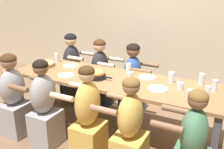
# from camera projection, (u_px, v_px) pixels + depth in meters

# --- Properties ---
(ground_plane) EXTENTS (18.00, 18.00, 0.00)m
(ground_plane) POSITION_uv_depth(u_px,v_px,m) (112.00, 131.00, 3.45)
(ground_plane) COLOR brown
(ground_plane) RESTS_ON ground
(restaurant_back_panel) EXTENTS (10.00, 0.06, 3.20)m
(restaurant_back_panel) POSITION_uv_depth(u_px,v_px,m) (159.00, 4.00, 4.45)
(restaurant_back_panel) COLOR beige
(restaurant_back_panel) RESTS_ON ground
(dining_table) EXTENTS (2.75, 0.82, 0.78)m
(dining_table) POSITION_uv_depth(u_px,v_px,m) (112.00, 84.00, 3.22)
(dining_table) COLOR #996B42
(dining_table) RESTS_ON ground
(pizza_board_main) EXTENTS (0.33, 0.33, 0.06)m
(pizza_board_main) POSITION_uv_depth(u_px,v_px,m) (44.00, 64.00, 3.68)
(pizza_board_main) COLOR brown
(pizza_board_main) RESTS_ON dining_table
(skillet_bowl) EXTENTS (0.32, 0.22, 0.13)m
(skillet_bowl) POSITION_uv_depth(u_px,v_px,m) (97.00, 74.00, 3.16)
(skillet_bowl) COLOR black
(skillet_bowl) RESTS_ON dining_table
(empty_plate_a) EXTENTS (0.23, 0.23, 0.02)m
(empty_plate_a) POSITION_uv_depth(u_px,v_px,m) (157.00, 89.00, 2.85)
(empty_plate_a) COLOR white
(empty_plate_a) RESTS_ON dining_table
(empty_plate_b) EXTENTS (0.23, 0.23, 0.02)m
(empty_plate_b) POSITION_uv_depth(u_px,v_px,m) (71.00, 66.00, 3.69)
(empty_plate_b) COLOR white
(empty_plate_b) RESTS_ON dining_table
(empty_plate_c) EXTENTS (0.22, 0.22, 0.02)m
(empty_plate_c) POSITION_uv_depth(u_px,v_px,m) (66.00, 75.00, 3.28)
(empty_plate_c) COLOR white
(empty_plate_c) RESTS_ON dining_table
(empty_plate_d) EXTENTS (0.22, 0.22, 0.02)m
(empty_plate_d) POSITION_uv_depth(u_px,v_px,m) (147.00, 77.00, 3.22)
(empty_plate_d) COLOR white
(empty_plate_d) RESTS_ON dining_table
(cocktail_glass_blue) EXTENTS (0.08, 0.08, 0.11)m
(cocktail_glass_blue) POSITION_uv_depth(u_px,v_px,m) (180.00, 86.00, 2.83)
(cocktail_glass_blue) COLOR silver
(cocktail_glass_blue) RESTS_ON dining_table
(drinking_glass_a) EXTENTS (0.06, 0.06, 0.10)m
(drinking_glass_a) POSITION_uv_depth(u_px,v_px,m) (190.00, 95.00, 2.59)
(drinking_glass_a) COLOR silver
(drinking_glass_a) RESTS_ON dining_table
(drinking_glass_b) EXTENTS (0.07, 0.07, 0.14)m
(drinking_glass_b) POSITION_uv_depth(u_px,v_px,m) (128.00, 68.00, 3.36)
(drinking_glass_b) COLOR silver
(drinking_glass_b) RESTS_ON dining_table
(drinking_glass_c) EXTENTS (0.07, 0.07, 0.14)m
(drinking_glass_c) POSITION_uv_depth(u_px,v_px,m) (57.00, 58.00, 3.87)
(drinking_glass_c) COLOR silver
(drinking_glass_c) RESTS_ON dining_table
(drinking_glass_d) EXTENTS (0.07, 0.07, 0.13)m
(drinking_glass_d) POSITION_uv_depth(u_px,v_px,m) (201.00, 79.00, 2.98)
(drinking_glass_d) COLOR silver
(drinking_glass_d) RESTS_ON dining_table
(drinking_glass_e) EXTENTS (0.06, 0.06, 0.10)m
(drinking_glass_e) POSITION_uv_depth(u_px,v_px,m) (207.00, 91.00, 2.68)
(drinking_glass_e) COLOR silver
(drinking_glass_e) RESTS_ON dining_table
(drinking_glass_f) EXTENTS (0.08, 0.08, 0.14)m
(drinking_glass_f) POSITION_uv_depth(u_px,v_px,m) (171.00, 78.00, 3.02)
(drinking_glass_f) COLOR silver
(drinking_glass_f) RESTS_ON dining_table
(drinking_glass_g) EXTENTS (0.06, 0.06, 0.14)m
(drinking_glass_g) POSITION_uv_depth(u_px,v_px,m) (130.00, 79.00, 3.00)
(drinking_glass_g) COLOR silver
(drinking_glass_g) RESTS_ON dining_table
(drinking_glass_h) EXTENTS (0.07, 0.07, 0.13)m
(drinking_glass_h) POSITION_uv_depth(u_px,v_px,m) (215.00, 86.00, 2.78)
(drinking_glass_h) COLOR silver
(drinking_glass_h) RESTS_ON dining_table
(diner_near_right) EXTENTS (0.51, 0.40, 1.07)m
(diner_near_right) POSITION_uv_depth(u_px,v_px,m) (191.00, 149.00, 2.28)
(diner_near_right) COLOR #477556
(diner_near_right) RESTS_ON ground
(diner_far_center) EXTENTS (0.51, 0.40, 1.11)m
(diner_far_center) POSITION_uv_depth(u_px,v_px,m) (132.00, 82.00, 3.80)
(diner_far_center) COLOR #2D5193
(diner_far_center) RESTS_ON ground
(diner_far_midleft) EXTENTS (0.51, 0.40, 1.12)m
(diner_far_midleft) POSITION_uv_depth(u_px,v_px,m) (100.00, 76.00, 4.04)
(diner_far_midleft) COLOR #232328
(diner_far_midleft) RESTS_ON ground
(diner_far_left) EXTENTS (0.51, 0.40, 1.17)m
(diner_far_left) POSITION_uv_depth(u_px,v_px,m) (72.00, 70.00, 4.27)
(diner_far_left) COLOR #232328
(diner_far_left) RESTS_ON ground
(diner_near_midright) EXTENTS (0.51, 0.40, 1.08)m
(diner_near_midright) POSITION_uv_depth(u_px,v_px,m) (130.00, 132.00, 2.54)
(diner_near_midright) COLOR gold
(diner_near_midright) RESTS_ON ground
(diner_near_center) EXTENTS (0.51, 0.40, 1.13)m
(diner_near_center) POSITION_uv_depth(u_px,v_px,m) (88.00, 119.00, 2.75)
(diner_near_center) COLOR gold
(diner_near_center) RESTS_ON ground
(diner_near_left) EXTENTS (0.51, 0.40, 1.12)m
(diner_near_left) POSITION_uv_depth(u_px,v_px,m) (14.00, 99.00, 3.24)
(diner_near_left) COLOR #99999E
(diner_near_left) RESTS_ON ground
(diner_near_midleft) EXTENTS (0.51, 0.40, 1.11)m
(diner_near_midleft) POSITION_uv_depth(u_px,v_px,m) (44.00, 108.00, 3.02)
(diner_near_midleft) COLOR #99999E
(diner_near_midleft) RESTS_ON ground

